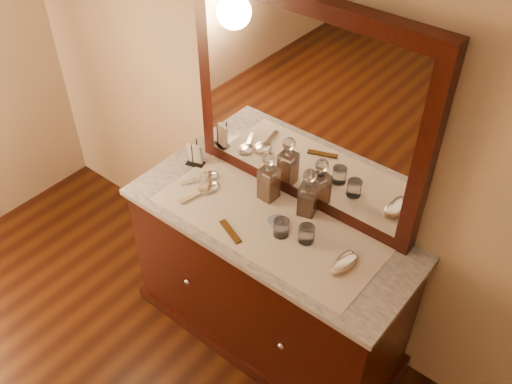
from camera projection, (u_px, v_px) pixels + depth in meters
dresser_cabinet at (268, 282)px, 2.93m from camera, size 1.40×0.55×0.82m
dresser_plinth at (267, 325)px, 3.17m from camera, size 1.46×0.59×0.08m
knob_left at (188, 282)px, 2.88m from camera, size 0.04×0.04×0.04m
knob_right at (281, 346)px, 2.59m from camera, size 0.04×0.04×0.04m
marble_top at (269, 224)px, 2.65m from camera, size 1.44×0.59×0.03m
mirror_frame at (306, 108)px, 2.46m from camera, size 1.20×0.08×1.00m
mirror_glass at (301, 112)px, 2.44m from camera, size 1.06×0.01×0.86m
lace_runner at (267, 223)px, 2.63m from camera, size 1.10×0.45×0.00m
pin_dish at (277, 222)px, 2.62m from camera, size 0.11×0.11×0.02m
comb at (230, 231)px, 2.58m from camera, size 0.16×0.09×0.01m
napkin_rack at (195, 155)px, 2.93m from camera, size 0.11×0.08×0.14m
decanter_left at (269, 181)px, 2.70m from camera, size 0.09×0.09×0.27m
decanter_right at (308, 197)px, 2.62m from camera, size 0.10×0.10×0.26m
brush_near at (344, 262)px, 2.42m from camera, size 0.07×0.15×0.04m
brush_far at (344, 264)px, 2.41m from camera, size 0.09×0.16×0.04m
hand_mirror_outer at (206, 177)px, 2.87m from camera, size 0.13×0.20×0.02m
hand_mirror_inner at (206, 189)px, 2.80m from camera, size 0.11×0.24×0.02m
tumblers at (294, 231)px, 2.53m from camera, size 0.19×0.11×0.08m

